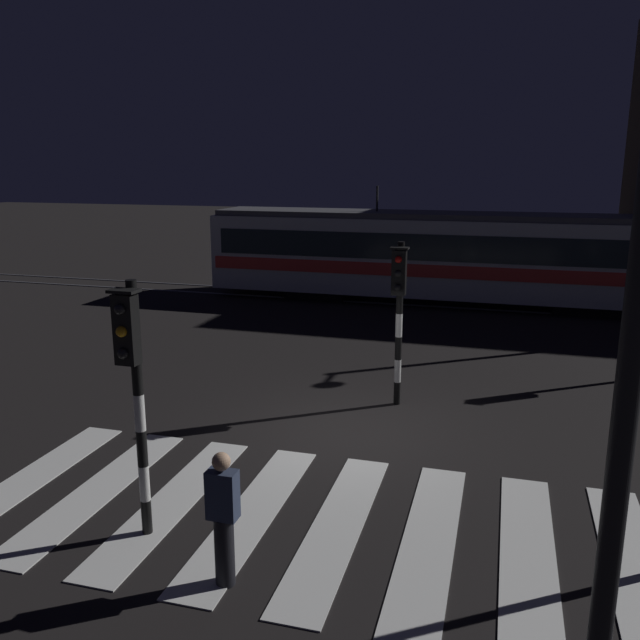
% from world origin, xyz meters
% --- Properties ---
extents(ground_plane, '(120.00, 120.00, 0.00)m').
position_xyz_m(ground_plane, '(0.00, 0.00, 0.00)').
color(ground_plane, black).
extents(rail_near, '(80.00, 0.12, 0.03)m').
position_xyz_m(rail_near, '(0.00, 11.68, 0.01)').
color(rail_near, '#59595E').
rests_on(rail_near, ground).
extents(rail_far, '(80.00, 0.12, 0.03)m').
position_xyz_m(rail_far, '(0.00, 13.12, 0.01)').
color(rail_far, '#59595E').
rests_on(rail_far, ground).
extents(crosswalk_zebra, '(9.67, 4.35, 0.02)m').
position_xyz_m(crosswalk_zebra, '(-0.00, -3.27, 0.01)').
color(crosswalk_zebra, silver).
rests_on(crosswalk_zebra, ground).
extents(traffic_light_kerb_mid_left, '(0.36, 0.42, 3.54)m').
position_xyz_m(traffic_light_kerb_mid_left, '(-1.82, -4.25, 2.33)').
color(traffic_light_kerb_mid_left, black).
rests_on(traffic_light_kerb_mid_left, ground).
extents(traffic_light_median_centre, '(0.36, 0.42, 3.43)m').
position_xyz_m(traffic_light_median_centre, '(0.61, 1.66, 2.26)').
color(traffic_light_median_centre, black).
rests_on(traffic_light_median_centre, ground).
extents(tram, '(17.37, 2.58, 4.15)m').
position_xyz_m(tram, '(0.55, 12.40, 1.75)').
color(tram, silver).
rests_on(tram, ground).
extents(pedestrian_waiting_at_kerb, '(0.36, 0.24, 1.71)m').
position_xyz_m(pedestrian_waiting_at_kerb, '(-0.34, -4.89, 0.88)').
color(pedestrian_waiting_at_kerb, black).
rests_on(pedestrian_waiting_at_kerb, ground).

